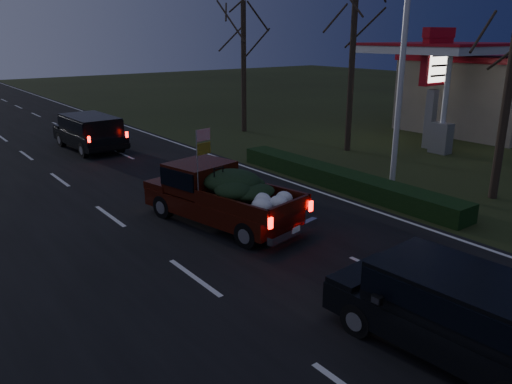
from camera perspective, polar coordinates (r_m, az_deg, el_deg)
ground at (r=11.50m, az=-7.05°, el=-9.73°), size 120.00×120.00×0.00m
road_asphalt at (r=11.49m, az=-7.05°, el=-9.69°), size 14.00×120.00×0.02m
hedge_row at (r=18.19m, az=9.55°, el=1.50°), size 1.00×10.00×0.60m
light_pole at (r=18.17m, az=16.69°, el=17.57°), size 0.50×0.90×9.16m
gas_price_pylon at (r=25.25m, az=19.84°, el=13.16°), size 2.00×0.41×5.57m
gas_station_building at (r=32.79m, az=25.93°, el=10.10°), size 10.00×7.00×4.00m
gas_canopy at (r=27.45m, az=20.57°, el=14.57°), size 7.10×6.10×4.88m
bare_tree_mid at (r=23.70m, az=11.24°, el=19.87°), size 3.60×3.60×8.50m
bare_tree_far at (r=28.25m, az=-1.44°, el=17.46°), size 3.60×3.60×7.00m
pickup_truck at (r=14.28m, az=-4.03°, el=-0.00°), size 2.77×5.12×2.54m
lead_suv at (r=24.96m, az=-18.47°, el=6.84°), size 2.05×4.68×1.33m
rear_suv at (r=9.12m, az=22.60°, el=-12.12°), size 2.19×4.39×1.23m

